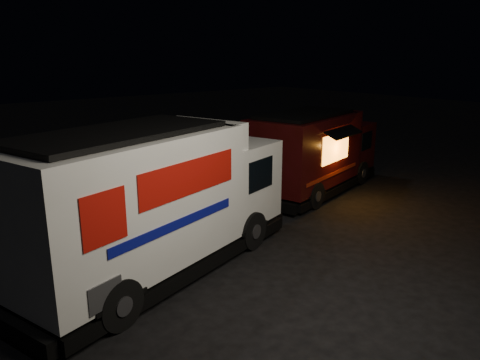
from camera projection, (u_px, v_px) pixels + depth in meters
name	position (u px, v px, depth m)	size (l,w,h in m)	color
ground	(248.00, 252.00, 11.26)	(80.00, 80.00, 0.00)	black
white_truck	(158.00, 198.00, 10.06)	(7.13, 2.43, 3.23)	white
red_truck	(315.00, 151.00, 16.00)	(5.98, 2.20, 2.78)	#370A0C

